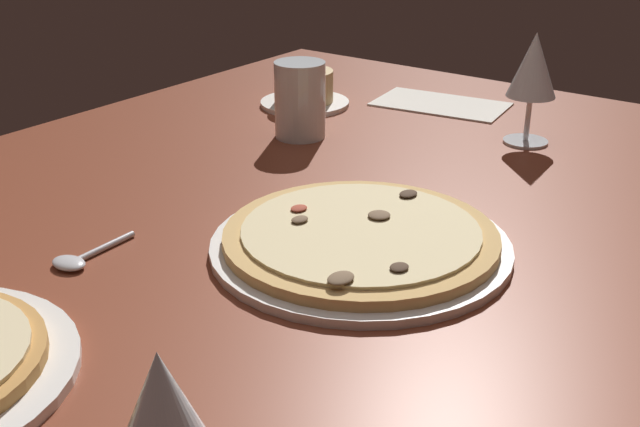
{
  "coord_description": "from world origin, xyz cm",
  "views": [
    {
      "loc": [
        -65.08,
        -52.94,
        42.73
      ],
      "look_at": [
        -0.16,
        -5.27,
        7.0
      ],
      "focal_mm": 45.25,
      "sensor_mm": 36.0,
      "label": 1
    }
  ],
  "objects_px": {
    "pizza_main": "(359,241)",
    "ramekin_on_saucer": "(305,91)",
    "paper_menu": "(441,104)",
    "water_glass": "(300,104)",
    "spoon": "(78,259)",
    "wine_glass_far": "(533,69)"
  },
  "relations": [
    {
      "from": "ramekin_on_saucer",
      "to": "pizza_main",
      "type": "bearing_deg",
      "value": -136.78
    },
    {
      "from": "pizza_main",
      "to": "paper_menu",
      "type": "height_order",
      "value": "pizza_main"
    },
    {
      "from": "pizza_main",
      "to": "paper_menu",
      "type": "distance_m",
      "value": 0.58
    },
    {
      "from": "pizza_main",
      "to": "ramekin_on_saucer",
      "type": "height_order",
      "value": "ramekin_on_saucer"
    },
    {
      "from": "ramekin_on_saucer",
      "to": "wine_glass_far",
      "type": "xyz_separation_m",
      "value": [
        0.04,
        -0.38,
        0.08
      ]
    },
    {
      "from": "water_glass",
      "to": "paper_menu",
      "type": "bearing_deg",
      "value": -18.23
    },
    {
      "from": "pizza_main",
      "to": "paper_menu",
      "type": "xyz_separation_m",
      "value": [
        0.55,
        0.2,
        -0.01
      ]
    },
    {
      "from": "ramekin_on_saucer",
      "to": "paper_menu",
      "type": "xyz_separation_m",
      "value": [
        0.14,
        -0.19,
        -0.02
      ]
    },
    {
      "from": "ramekin_on_saucer",
      "to": "spoon",
      "type": "distance_m",
      "value": 0.62
    },
    {
      "from": "wine_glass_far",
      "to": "water_glass",
      "type": "height_order",
      "value": "wine_glass_far"
    },
    {
      "from": "spoon",
      "to": "paper_menu",
      "type": "bearing_deg",
      "value": -1.84
    },
    {
      "from": "ramekin_on_saucer",
      "to": "water_glass",
      "type": "distance_m",
      "value": 0.17
    },
    {
      "from": "wine_glass_far",
      "to": "paper_menu",
      "type": "relative_size",
      "value": 0.75
    },
    {
      "from": "paper_menu",
      "to": "ramekin_on_saucer",
      "type": "bearing_deg",
      "value": 119.1
    },
    {
      "from": "ramekin_on_saucer",
      "to": "paper_menu",
      "type": "relative_size",
      "value": 0.69
    },
    {
      "from": "wine_glass_far",
      "to": "water_glass",
      "type": "bearing_deg",
      "value": 121.28
    },
    {
      "from": "wine_glass_far",
      "to": "water_glass",
      "type": "distance_m",
      "value": 0.34
    },
    {
      "from": "wine_glass_far",
      "to": "paper_menu",
      "type": "xyz_separation_m",
      "value": [
        0.1,
        0.2,
        -0.11
      ]
    },
    {
      "from": "water_glass",
      "to": "paper_menu",
      "type": "height_order",
      "value": "water_glass"
    },
    {
      "from": "pizza_main",
      "to": "water_glass",
      "type": "height_order",
      "value": "water_glass"
    },
    {
      "from": "ramekin_on_saucer",
      "to": "paper_menu",
      "type": "distance_m",
      "value": 0.23
    },
    {
      "from": "pizza_main",
      "to": "spoon",
      "type": "xyz_separation_m",
      "value": [
        -0.19,
        0.22,
        -0.01
      ]
    }
  ]
}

